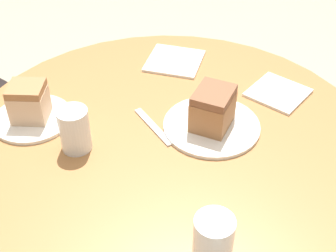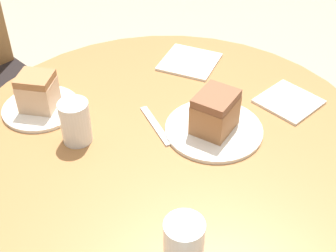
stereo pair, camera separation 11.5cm
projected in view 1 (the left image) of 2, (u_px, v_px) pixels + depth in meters
name	position (u px, v px, depth m)	size (l,w,h in m)	color
table	(168.00, 190.00, 1.30)	(1.07, 1.07, 0.76)	#9E6B3D
plate_near	(211.00, 126.00, 1.21)	(0.25, 0.25, 0.01)	silver
plate_far	(33.00, 118.00, 1.23)	(0.21, 0.21, 0.01)	silver
cake_slice_near	(213.00, 108.00, 1.17)	(0.12, 0.10, 0.10)	#9E6B42
cake_slice_far	(29.00, 102.00, 1.20)	(0.11, 0.12, 0.10)	beige
glass_lemonade	(75.00, 132.00, 1.12)	(0.07, 0.07, 0.11)	beige
glass_water	(212.00, 252.00, 0.83)	(0.07, 0.07, 0.16)	silver
napkin_stack	(175.00, 61.00, 1.46)	(0.20, 0.20, 0.01)	silver
fork	(153.00, 127.00, 1.21)	(0.09, 0.16, 0.00)	silver
napkin_side	(278.00, 93.00, 1.32)	(0.16, 0.16, 0.01)	silver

